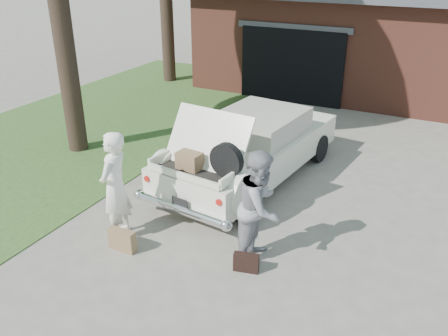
% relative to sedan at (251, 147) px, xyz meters
% --- Properties ---
extents(ground, '(90.00, 90.00, 0.00)m').
position_rel_sedan_xyz_m(ground, '(0.36, -2.50, -0.69)').
color(ground, gray).
rests_on(ground, ground).
extents(grass_strip, '(6.00, 16.00, 0.02)m').
position_rel_sedan_xyz_m(grass_strip, '(-5.14, 0.50, -0.68)').
color(grass_strip, '#2D4C1E').
rests_on(grass_strip, ground).
extents(house, '(12.80, 7.80, 3.30)m').
position_rel_sedan_xyz_m(house, '(1.34, 8.97, 0.98)').
color(house, brown).
rests_on(house, ground).
extents(sedan, '(2.34, 4.91, 1.82)m').
position_rel_sedan_xyz_m(sedan, '(0.00, 0.00, 0.00)').
color(sedan, white).
rests_on(sedan, ground).
extents(woman_left, '(0.56, 0.74, 1.83)m').
position_rel_sedan_xyz_m(woman_left, '(-1.05, -2.96, 0.22)').
color(woman_left, white).
rests_on(woman_left, ground).
extents(woman_right, '(0.72, 0.90, 1.79)m').
position_rel_sedan_xyz_m(woman_right, '(1.25, -2.48, 0.20)').
color(woman_right, gray).
rests_on(woman_right, ground).
extents(suitcase_left, '(0.46, 0.15, 0.36)m').
position_rel_sedan_xyz_m(suitcase_left, '(-0.75, -3.27, -0.52)').
color(suitcase_left, olive).
rests_on(suitcase_left, ground).
extents(suitcase_right, '(0.39, 0.20, 0.29)m').
position_rel_sedan_xyz_m(suitcase_right, '(1.22, -2.87, -0.55)').
color(suitcase_right, black).
rests_on(suitcase_right, ground).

